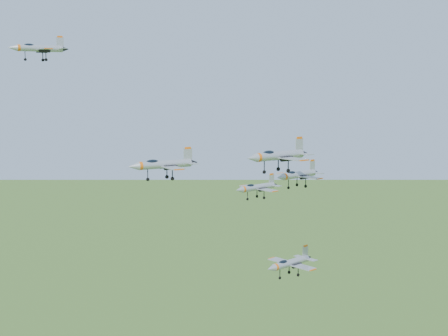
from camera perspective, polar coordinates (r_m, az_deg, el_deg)
jet_lead at (r=121.81m, az=-16.62°, el=10.46°), size 11.33×9.41×3.03m
jet_left_high at (r=109.22m, az=-5.61°, el=0.34°), size 13.27×11.11×3.55m
jet_right_high at (r=105.31m, az=4.93°, el=1.15°), size 13.75×11.28×3.69m
jet_left_low at (r=132.54m, az=3.00°, el=-1.77°), size 12.15×10.01×3.25m
jet_right_low at (r=116.52m, az=6.74°, el=-0.61°), size 11.73×9.73×3.14m
jet_trail at (r=130.36m, az=6.02°, el=-8.63°), size 13.70×11.35×3.66m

